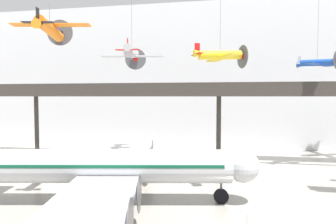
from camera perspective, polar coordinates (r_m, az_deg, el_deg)
hangar_back_wall at (r=56.61m, az=9.83°, el=6.89°), size 140.00×3.00×26.59m
mezzanine_walkway at (r=44.43m, az=9.66°, el=3.31°), size 110.00×3.20×11.40m
airliner_silver_main at (r=27.23m, az=-12.55°, el=-10.17°), size 27.83×31.93×8.88m
suspended_plane_blue_trainer at (r=43.94m, az=26.57°, el=8.39°), size 5.36×5.63×9.89m
suspended_plane_yellow_lowwing at (r=30.49m, az=9.91°, el=10.61°), size 5.58×6.41×10.42m
suspended_plane_orange_highwing at (r=30.15m, az=-21.58°, el=14.54°), size 7.24×5.98×8.28m
suspended_plane_silver_racer at (r=35.16m, az=-6.89°, el=10.98°), size 7.34×6.01×9.98m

